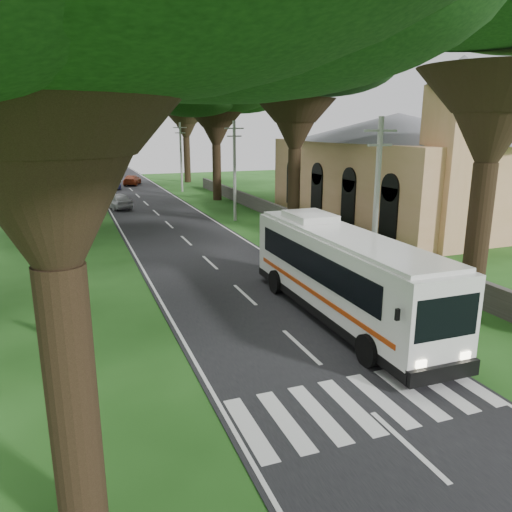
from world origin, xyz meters
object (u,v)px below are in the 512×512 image
church (397,160)px  pedestrian (61,318)px  pole_far (181,156)px  distant_car_a (117,201)px  pole_mid (235,170)px  pole_near (376,205)px  distant_car_b (114,184)px  coach_bus (341,273)px  distant_car_c (132,180)px

church → pedestrian: church is taller
pole_far → distant_car_a: (-8.50, -10.29, -3.41)m
church → pole_mid: 13.16m
pole_near → pole_mid: (0.00, 20.00, 0.00)m
distant_car_b → pole_near: bearing=-79.1°
pole_near → pole_far: 40.00m
coach_bus → pedestrian: bearing=172.0°
pole_far → distant_car_c: pole_far is taller
church → distant_car_c: bearing=116.9°
church → pole_mid: bearing=160.2°
pole_near → pedestrian: size_ratio=4.58×
pole_mid → pole_far: size_ratio=1.00×
distant_car_b → church: bearing=-54.8°
coach_bus → distant_car_c: 51.17m
coach_bus → distant_car_a: bearing=100.7°
pedestrian → church: bearing=-51.2°
church → distant_car_c: 37.91m
pole_far → distant_car_b: bearing=144.0°
distant_car_a → distant_car_c: distant_car_a is taller
distant_car_b → pedestrian: (-6.08, -45.72, 0.23)m
pole_near → pedestrian: pole_near is taller
pole_near → distant_car_b: 46.03m
pole_near → pole_far: size_ratio=1.00×
distant_car_c → pole_near: bearing=113.1°
pole_far → pedestrian: pole_far is taller
pole_far → coach_bus: (-2.80, -41.99, -2.27)m
church → distant_car_a: size_ratio=5.53×
coach_bus → distant_car_c: bearing=92.6°
pole_far → pedestrian: bearing=-108.3°
coach_bus → distant_car_c: coach_bus is taller
church → distant_car_a: 25.55m
pole_near → pole_mid: bearing=90.0°
church → distant_car_a: (-20.86, 14.16, -4.14)m
pedestrian → pole_near: bearing=-81.2°
pole_far → distant_car_b: 9.70m
pole_far → distant_car_c: bearing=117.2°
pole_far → pole_near: bearing=-90.0°
pole_mid → coach_bus: pole_mid is taller
pole_mid → distant_car_b: (-7.31, 25.30, -3.53)m
distant_car_b → distant_car_c: (2.61, 3.83, 0.03)m
pole_far → distant_car_a: bearing=-129.6°
church → distant_car_b: 35.93m
coach_bus → pole_far: bearing=86.7°
distant_car_b → pole_far: bearing=-34.2°
distant_car_a → pedestrian: size_ratio=2.49×
pole_mid → distant_car_a: (-8.50, 9.71, -3.41)m
pole_near → distant_car_b: bearing=99.2°
distant_car_a → pedestrian: 30.52m
distant_car_b → distant_car_c: distant_car_c is taller
church → coach_bus: church is taller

